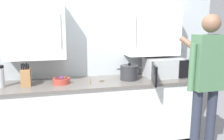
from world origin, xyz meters
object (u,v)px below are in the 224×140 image
thermos_flask (0,76)px  person_figure (206,77)px  microwave_oven (163,68)px  stock_pot (129,73)px  knife_block (26,77)px  wooden_spoon (96,81)px  fruit_bowl (61,80)px

thermos_flask → person_figure: size_ratio=0.15×
microwave_oven → person_figure: 0.74m
microwave_oven → stock_pot: 0.53m
knife_block → wooden_spoon: 0.86m
knife_block → thermos_flask: knife_block is taller
microwave_oven → stock_pot: (-0.52, -0.06, -0.03)m
thermos_flask → person_figure: person_figure is taller
microwave_oven → wooden_spoon: bearing=-178.1°
thermos_flask → stock_pot: bearing=-0.2°
microwave_oven → thermos_flask: 2.11m
knife_block → person_figure: 2.11m
stock_pot → person_figure: (0.70, -0.67, 0.05)m
fruit_bowl → person_figure: (1.59, -0.67, 0.10)m
microwave_oven → fruit_bowl: bearing=-178.0°
thermos_flask → person_figure: 2.38m
stock_pot → fruit_bowl: size_ratio=1.61×
microwave_oven → wooden_spoon: 0.98m
fruit_bowl → thermos_flask: size_ratio=0.80×
fruit_bowl → person_figure: person_figure is taller
microwave_oven → person_figure: person_figure is taller
wooden_spoon → knife_block: bearing=-178.8°
microwave_oven → fruit_bowl: microwave_oven is taller
stock_pot → person_figure: size_ratio=0.19×
person_figure → stock_pot: bearing=136.3°
microwave_oven → knife_block: knife_block is taller
microwave_oven → fruit_bowl: 1.42m
wooden_spoon → thermos_flask: (-1.14, -0.02, 0.12)m
fruit_bowl → wooden_spoon: (0.44, 0.02, -0.03)m
knife_block → wooden_spoon: knife_block is taller
stock_pot → thermos_flask: 1.59m
thermos_flask → person_figure: bearing=-16.3°
microwave_oven → knife_block: size_ratio=2.66×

